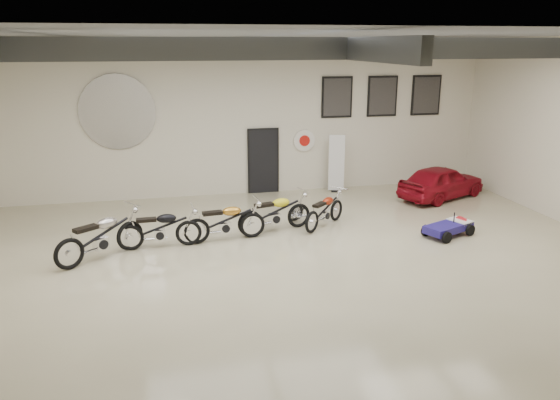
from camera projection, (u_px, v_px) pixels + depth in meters
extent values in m
cube|color=#BBB38F|center=(291.00, 260.00, 12.62)|extent=(16.00, 12.00, 0.01)
cube|color=gray|center=(293.00, 34.00, 11.23)|extent=(16.00, 12.00, 0.01)
cube|color=beige|center=(247.00, 118.00, 17.55)|extent=(16.00, 0.02, 5.00)
cube|color=black|center=(263.00, 162.00, 18.01)|extent=(0.92, 0.08, 2.10)
imported|color=maroon|center=(441.00, 182.00, 17.47)|extent=(2.47, 3.42, 1.08)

